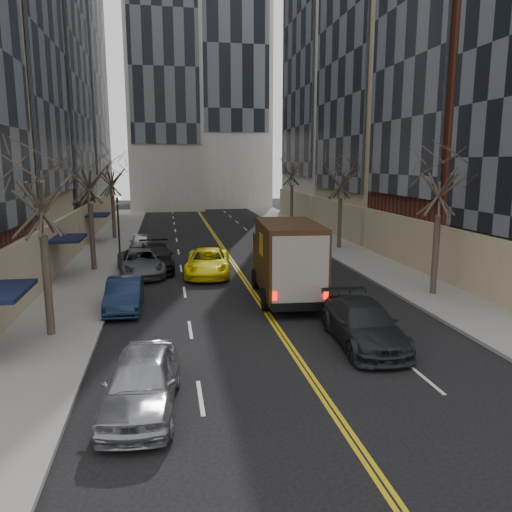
{
  "coord_description": "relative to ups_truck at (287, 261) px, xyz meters",
  "views": [
    {
      "loc": [
        -4.28,
        -11.38,
        6.65
      ],
      "look_at": [
        -0.11,
        11.84,
        2.2
      ],
      "focal_mm": 35.0,
      "sensor_mm": 36.0,
      "label": 1
    }
  ],
  "objects": [
    {
      "name": "parked_rt_c",
      "position": [
        4.89,
        21.03,
        -1.24
      ],
      "size": [
        2.48,
        5.01,
        1.4
      ],
      "primitive_type": "imported",
      "rotation": [
        0.0,
        0.0,
        0.11
      ],
      "color": "black",
      "rests_on": "ground"
    },
    {
      "name": "tree_rt_far",
      "position": [
        7.39,
        28.25,
        4.8
      ],
      "size": [
        3.2,
        3.2,
        9.11
      ],
      "color": "#382D23",
      "rests_on": "sidewalk_right"
    },
    {
      "name": "parked_lf_c",
      "position": [
        -7.31,
        6.68,
        -1.18
      ],
      "size": [
        3.21,
        5.74,
        1.52
      ],
      "primitive_type": "imported",
      "rotation": [
        0.0,
        0.0,
        0.13
      ],
      "color": "#515359",
      "rests_on": "ground"
    },
    {
      "name": "streetwall_right",
      "position": [
        14.98,
        20.44,
        13.15
      ],
      "size": [
        12.26,
        49.0,
        34.0
      ],
      "color": "#4C301E",
      "rests_on": "ground"
    },
    {
      "name": "parked_lf_b",
      "position": [
        -7.71,
        -0.43,
        -1.22
      ],
      "size": [
        1.56,
        4.39,
        1.44
      ],
      "primitive_type": "imported",
      "rotation": [
        0.0,
        0.0,
        -0.01
      ],
      "color": "#101D34",
      "rests_on": "ground"
    },
    {
      "name": "observer_sedan",
      "position": [
        1.32,
        -6.53,
        -1.16
      ],
      "size": [
        2.47,
        5.49,
        1.56
      ],
      "rotation": [
        0.0,
        0.0,
        -0.05
      ],
      "color": "black",
      "rests_on": "ground"
    },
    {
      "name": "parked_rt_b",
      "position": [
        4.89,
        20.26,
        -1.28
      ],
      "size": [
        2.47,
        4.86,
        1.32
      ],
      "primitive_type": "imported",
      "rotation": [
        0.0,
        0.0,
        0.06
      ],
      "color": "#B4B7BC",
      "rests_on": "ground"
    },
    {
      "name": "taxi",
      "position": [
        -3.36,
        6.03,
        -1.17
      ],
      "size": [
        3.15,
        5.79,
        1.54
      ],
      "primitive_type": "imported",
      "rotation": [
        0.0,
        0.0,
        -0.11
      ],
      "color": "#FFEB0A",
      "rests_on": "ground"
    },
    {
      "name": "tree_rt_mid",
      "position": [
        7.39,
        13.25,
        4.23
      ],
      "size": [
        3.2,
        3.2,
        8.32
      ],
      "color": "#382D23",
      "rests_on": "sidewalk_right"
    },
    {
      "name": "ups_truck",
      "position": [
        0.0,
        0.0,
        0.0
      ],
      "size": [
        3.26,
        7.2,
        3.86
      ],
      "rotation": [
        0.0,
        0.0,
        -0.07
      ],
      "color": "black",
      "rests_on": "ground"
    },
    {
      "name": "parked_lf_d",
      "position": [
        -6.51,
        8.03,
        -1.13
      ],
      "size": [
        2.5,
        5.66,
        1.62
      ],
      "primitive_type": "imported",
      "rotation": [
        0.0,
        0.0,
        0.04
      ],
      "color": "black",
      "rests_on": "ground"
    },
    {
      "name": "traffic_signal",
      "position": [
        -8.8,
        10.24,
        0.88
      ],
      "size": [
        0.29,
        0.26,
        4.7
      ],
      "color": "black",
      "rests_on": "sidewalk_left"
    },
    {
      "name": "parked_rt_a",
      "position": [
        3.69,
        13.02,
        -1.28
      ],
      "size": [
        1.57,
        4.07,
        1.32
      ],
      "primitive_type": "imported",
      "rotation": [
        0.0,
        0.0,
        0.04
      ],
      "color": "#53555B",
      "rests_on": "ground"
    },
    {
      "name": "tree_lf_near",
      "position": [
        -10.21,
        -3.75,
        4.3
      ],
      "size": [
        3.2,
        3.2,
        8.41
      ],
      "color": "#382D23",
      "rests_on": "sidewalk_left"
    },
    {
      "name": "tree_lf_mid",
      "position": [
        -10.21,
        8.25,
        4.66
      ],
      "size": [
        3.2,
        3.2,
        8.91
      ],
      "color": "#382D23",
      "rests_on": "sidewalk_left"
    },
    {
      "name": "tree_rt_near",
      "position": [
        7.39,
        -0.75,
        4.51
      ],
      "size": [
        3.2,
        3.2,
        8.71
      ],
      "color": "#382D23",
      "rests_on": "sidewalk_right"
    },
    {
      "name": "pedestrian",
      "position": [
        -0.05,
        4.47,
        -1.05
      ],
      "size": [
        0.65,
        0.76,
        1.78
      ],
      "primitive_type": "imported",
      "rotation": [
        0.0,
        0.0,
        1.15
      ],
      "color": "black",
      "rests_on": "ground"
    },
    {
      "name": "parked_lf_e",
      "position": [
        -7.71,
        15.21,
        -1.29
      ],
      "size": [
        1.6,
        3.86,
        1.31
      ],
      "primitive_type": "imported",
      "rotation": [
        0.0,
        0.0,
        -0.02
      ],
      "color": "#B4B6BD",
      "rests_on": "ground"
    },
    {
      "name": "parked_lf_a",
      "position": [
        -6.51,
        -10.2,
        -1.13
      ],
      "size": [
        2.3,
        4.88,
        1.62
      ],
      "primitive_type": "imported",
      "rotation": [
        0.0,
        0.0,
        -0.08
      ],
      "color": "#989AA0",
      "rests_on": "ground"
    },
    {
      "name": "ground",
      "position": [
        -1.41,
        -11.75,
        -1.94
      ],
      "size": [
        160.0,
        160.0,
        0.0
      ],
      "primitive_type": "plane",
      "color": "black",
      "rests_on": "ground"
    },
    {
      "name": "tree_lf_far",
      "position": [
        -10.21,
        21.25,
        4.08
      ],
      "size": [
        3.2,
        3.2,
        8.12
      ],
      "color": "#382D23",
      "rests_on": "sidewalk_left"
    },
    {
      "name": "sidewalk_left",
      "position": [
        -10.41,
        15.25,
        -1.87
      ],
      "size": [
        4.0,
        66.0,
        0.15
      ],
      "primitive_type": "cube",
      "color": "slate",
      "rests_on": "ground"
    },
    {
      "name": "sidewalk_right",
      "position": [
        7.59,
        15.25,
        -1.87
      ],
      "size": [
        4.0,
        66.0,
        0.15
      ],
      "primitive_type": "cube",
      "color": "slate",
      "rests_on": "ground"
    }
  ]
}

